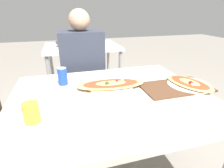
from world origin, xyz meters
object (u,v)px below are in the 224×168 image
Objects in this scene: person_seated at (82,64)px; pizza_main at (111,85)px; drink_glass at (31,113)px; pizza_second at (189,84)px; dining_table at (111,104)px; chair_far_seated at (83,82)px; soda_can at (63,76)px.

pizza_main is at bearing 101.89° from person_seated.
person_seated is 12.33× the size of drink_glass.
pizza_second is at bearing 8.77° from drink_glass.
person_seated is at bearing 101.89° from pizza_main.
pizza_main is 0.55m from pizza_second.
pizza_main is (0.03, 0.12, 0.08)m from dining_table.
dining_table is 2.56× the size of pizza_main.
person_seated is 0.99m from pizza_second.
chair_far_seated is 0.26m from person_seated.
person_seated is 3.15× the size of pizza_second.
person_seated reaches higher than drink_glass.
person_seated is at bearing 97.58° from dining_table.
drink_glass is at bearing 70.79° from chair_far_seated.
soda_can is 1.24× the size of drink_glass.
pizza_second is (0.66, -0.84, 0.25)m from chair_far_seated.
pizza_main is at bearing 166.21° from pizza_second.
pizza_main is 1.24× the size of pizza_second.
chair_far_seated is at bearing 71.08° from soda_can.
soda_can is at bearing 67.01° from person_seated.
chair_far_seated is 0.67m from soda_can.
dining_table is 0.73m from person_seated.
pizza_main is 4.83× the size of drink_glass.
chair_far_seated is at bearing 100.12° from pizza_main.
chair_far_seated is at bearing 96.60° from dining_table.
drink_glass is 1.03m from pizza_second.
drink_glass reaches higher than pizza_main.
soda_can is (-0.32, 0.15, 0.04)m from pizza_main.
person_seated reaches higher than pizza_main.
drink_glass is 0.26× the size of pizza_second.
chair_far_seated is 1.76× the size of pizza_main.
pizza_second is at bearing -17.95° from soda_can.
person_seated reaches higher than chair_far_seated.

